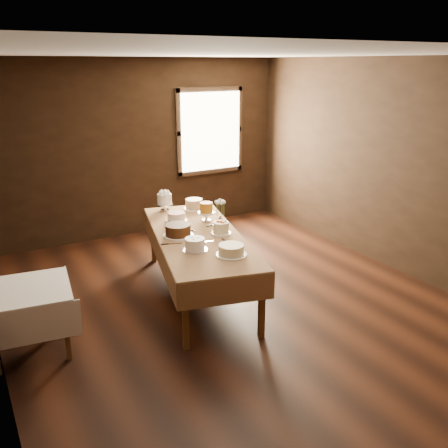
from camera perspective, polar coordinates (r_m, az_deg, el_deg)
floor at (r=5.80m, az=0.99°, el=-9.49°), size 5.00×6.00×0.01m
ceiling at (r=5.12m, az=1.18°, el=19.39°), size 5.00×6.00×0.01m
wall_back at (r=7.96m, az=-10.15°, el=8.68°), size 5.00×0.02×2.80m
wall_right at (r=6.88m, az=19.41°, el=6.39°), size 0.02×6.00×2.80m
window at (r=8.39m, az=-1.58°, el=10.84°), size 1.10×0.05×1.30m
display_table at (r=5.79m, az=-3.07°, el=-1.77°), size 1.55×2.66×0.77m
side_table at (r=5.06m, az=-22.22°, el=-7.82°), size 0.90×0.90×0.67m
cake_meringue at (r=6.71m, az=-7.00°, el=2.50°), size 0.27×0.27×0.25m
cake_speckled at (r=6.76m, az=-3.55°, el=2.33°), size 0.30×0.30×0.14m
cake_lattice at (r=6.26m, az=-5.63°, el=0.77°), size 0.28×0.28×0.11m
cake_caramel at (r=6.23m, az=-2.10°, el=1.34°), size 0.22×0.22×0.26m
cake_chocolate at (r=5.72m, az=-5.44°, el=-0.76°), size 0.36×0.36×0.14m
cake_flowers at (r=5.77m, az=-0.36°, el=-0.49°), size 0.26×0.26×0.14m
cake_swirl at (r=5.27m, az=-3.44°, el=-2.45°), size 0.29×0.29×0.14m
cake_cream at (r=5.14m, az=0.86°, el=-3.11°), size 0.37×0.37×0.12m
cake_server_a at (r=5.53m, az=-2.00°, el=-2.07°), size 0.24×0.07×0.01m
cake_server_b at (r=5.47m, az=0.61°, el=-2.31°), size 0.03×0.24×0.01m
cake_server_c at (r=6.00m, az=-4.53°, el=-0.47°), size 0.09×0.24×0.01m
cake_server_d at (r=6.13m, az=-0.85°, el=0.03°), size 0.24×0.08×0.01m
cake_server_e at (r=5.49m, az=-5.73°, el=-2.31°), size 0.24×0.10×0.01m
flower_vase at (r=6.06m, az=-0.46°, el=0.39°), size 0.14×0.14×0.12m
flower_bouquet at (r=6.01m, az=-0.46°, el=2.04°), size 0.14×0.14×0.20m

